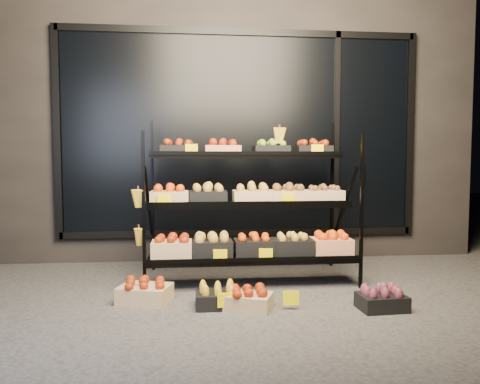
{
  "coord_description": "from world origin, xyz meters",
  "views": [
    {
      "loc": [
        -0.58,
        -4.11,
        1.24
      ],
      "look_at": [
        -0.11,
        0.55,
        0.91
      ],
      "focal_mm": 35.0,
      "sensor_mm": 36.0,
      "label": 1
    }
  ],
  "objects": [
    {
      "name": "floor_crate_right",
      "position": [
        0.97,
        -0.47,
        0.09
      ],
      "size": [
        0.39,
        0.3,
        0.19
      ],
      "rotation": [
        0.0,
        0.0,
        0.06
      ],
      "color": "black",
      "rests_on": "ground"
    },
    {
      "name": "tag_floor_b",
      "position": [
        0.22,
        -0.4,
        0.06
      ],
      "size": [
        0.13,
        0.01,
        0.12
      ],
      "primitive_type": "cube",
      "color": "#F8DA00",
      "rests_on": "ground"
    },
    {
      "name": "floor_crate_midleft",
      "position": [
        -0.38,
        -0.26,
        0.09
      ],
      "size": [
        0.37,
        0.28,
        0.19
      ],
      "rotation": [
        0.0,
        0.0,
        -0.01
      ],
      "color": "black",
      "rests_on": "ground"
    },
    {
      "name": "tag_floor_a",
      "position": [
        -0.32,
        -0.4,
        0.06
      ],
      "size": [
        0.13,
        0.01,
        0.12
      ],
      "primitive_type": "cube",
      "color": "#F8DA00",
      "rests_on": "ground"
    },
    {
      "name": "display_rack",
      "position": [
        -0.01,
        0.6,
        0.79
      ],
      "size": [
        2.18,
        1.02,
        1.7
      ],
      "color": "black",
      "rests_on": "ground"
    },
    {
      "name": "building",
      "position": [
        0.0,
        2.59,
        1.75
      ],
      "size": [
        6.0,
        2.08,
        3.5
      ],
      "color": "#2D2826",
      "rests_on": "ground"
    },
    {
      "name": "floor_crate_left",
      "position": [
        -1.0,
        -0.06,
        0.1
      ],
      "size": [
        0.5,
        0.42,
        0.21
      ],
      "rotation": [
        0.0,
        0.0,
        -0.28
      ],
      "color": "#D8B17D",
      "rests_on": "ground"
    },
    {
      "name": "floor_crate_midright",
      "position": [
        -0.13,
        -0.34,
        0.09
      ],
      "size": [
        0.44,
        0.39,
        0.19
      ],
      "rotation": [
        0.0,
        0.0,
        -0.37
      ],
      "color": "#D8B17D",
      "rests_on": "ground"
    },
    {
      "name": "ground",
      "position": [
        0.0,
        0.0,
        0.0
      ],
      "size": [
        24.0,
        24.0,
        0.0
      ],
      "primitive_type": "plane",
      "color": "#514F4C",
      "rests_on": "ground"
    }
  ]
}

